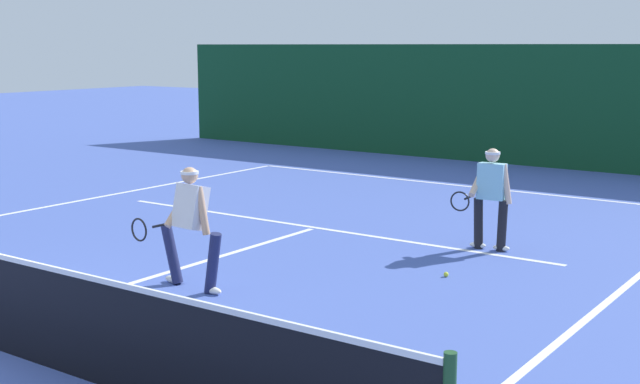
% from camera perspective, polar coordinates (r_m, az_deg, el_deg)
% --- Properties ---
extents(court_line_baseline_far, '(10.53, 0.10, 0.01)m').
position_cam_1_polar(court_line_baseline_far, '(18.65, 9.23, 0.46)').
color(court_line_baseline_far, white).
rests_on(court_line_baseline_far, ground_plane).
extents(court_line_service, '(8.58, 0.10, 0.01)m').
position_cam_1_polar(court_line_service, '(14.13, -0.30, -2.43)').
color(court_line_service, white).
rests_on(court_line_service, ground_plane).
extents(court_line_centre, '(0.10, 6.40, 0.01)m').
position_cam_1_polar(court_line_centre, '(11.66, -9.86, -5.26)').
color(court_line_centre, white).
rests_on(court_line_centre, ground_plane).
extents(player_near, '(1.09, 0.84, 1.55)m').
position_cam_1_polar(player_near, '(10.59, -8.83, -2.08)').
color(player_near, '#1E234C').
rests_on(player_near, ground_plane).
extents(player_far, '(0.68, 0.89, 1.53)m').
position_cam_1_polar(player_far, '(12.72, 11.51, -0.19)').
color(player_far, black).
rests_on(player_far, ground_plane).
extents(tennis_ball, '(0.07, 0.07, 0.07)m').
position_cam_1_polar(tennis_ball, '(11.30, 8.56, -5.55)').
color(tennis_ball, '#D1E033').
rests_on(tennis_ball, ground_plane).
extents(back_fence_windscreen, '(22.43, 0.12, 3.06)m').
position_cam_1_polar(back_fence_windscreen, '(21.98, 13.76, 5.74)').
color(back_fence_windscreen, '#103F21').
rests_on(back_fence_windscreen, ground_plane).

